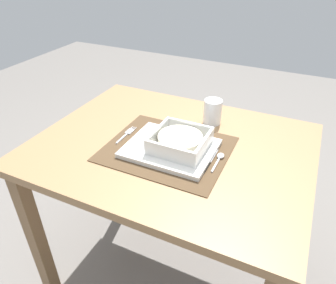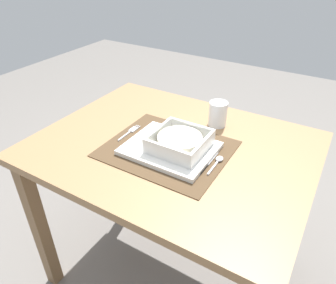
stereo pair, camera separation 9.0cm
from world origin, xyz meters
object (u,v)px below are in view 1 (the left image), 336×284
(butter_knife, at_px, (209,161))
(dining_table, at_px, (172,166))
(spoon, at_px, (220,158))
(porridge_bowl, at_px, (180,141))
(fork, at_px, (127,134))
(bread_knife, at_px, (203,162))
(drinking_glass, at_px, (213,113))

(butter_knife, bearing_deg, dining_table, 162.41)
(dining_table, xyz_separation_m, butter_knife, (0.16, -0.05, 0.11))
(spoon, xyz_separation_m, butter_knife, (-0.02, -0.03, -0.00))
(dining_table, xyz_separation_m, spoon, (0.18, -0.02, 0.11))
(spoon, bearing_deg, porridge_bowl, -170.80)
(fork, bearing_deg, bread_knife, -11.56)
(spoon, bearing_deg, bread_knife, -132.58)
(porridge_bowl, distance_m, bread_knife, 0.10)
(porridge_bowl, relative_size, drinking_glass, 1.85)
(porridge_bowl, bearing_deg, dining_table, 142.59)
(porridge_bowl, xyz_separation_m, bread_knife, (0.09, -0.03, -0.04))
(fork, distance_m, drinking_glass, 0.34)
(drinking_glass, bearing_deg, dining_table, -111.01)
(butter_knife, xyz_separation_m, bread_knife, (-0.02, -0.01, 0.00))
(bread_knife, height_order, drinking_glass, drinking_glass)
(porridge_bowl, bearing_deg, fork, 175.42)
(fork, relative_size, bread_knife, 0.97)
(dining_table, height_order, butter_knife, butter_knife)
(porridge_bowl, xyz_separation_m, spoon, (0.14, 0.01, -0.03))
(dining_table, distance_m, bread_knife, 0.19)
(spoon, relative_size, butter_knife, 0.81)
(porridge_bowl, height_order, spoon, porridge_bowl)
(spoon, bearing_deg, fork, -177.23)
(fork, relative_size, spoon, 1.17)
(dining_table, height_order, bread_knife, bread_knife)
(fork, height_order, drinking_glass, drinking_glass)
(spoon, distance_m, bread_knife, 0.06)
(dining_table, bearing_deg, fork, -174.30)
(porridge_bowl, distance_m, fork, 0.22)
(bread_knife, bearing_deg, drinking_glass, 99.93)
(bread_knife, bearing_deg, porridge_bowl, 160.49)
(porridge_bowl, relative_size, spoon, 1.66)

